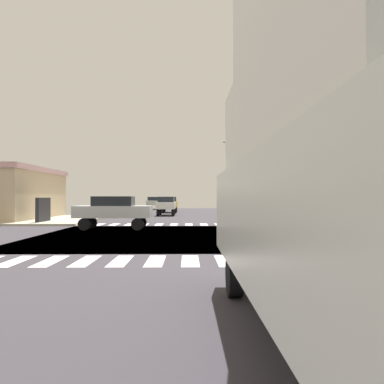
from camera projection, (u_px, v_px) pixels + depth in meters
The scene contains 12 objects.
ground at pixel (184, 236), 18.22m from camera, with size 90.00×90.00×0.05m.
sidewalk_corner_ne at pixel (348, 219), 30.36m from camera, with size 12.00×12.00×0.14m.
sidewalk_corner_nw at pixel (21, 219), 30.08m from camera, with size 12.00×12.00×0.14m.
crosswalk_near at pixel (173, 261), 10.92m from camera, with size 13.50×2.00×0.01m.
crosswalk_far at pixel (181, 224), 25.52m from camera, with size 13.50×2.00×0.01m.
traffic_signal_mast at pixel (273, 159), 26.06m from camera, with size 5.75×0.55×6.05m.
street_lamp at pixel (262, 170), 39.17m from camera, with size 1.78×0.32×7.62m.
sedan_nearside_1 at pixel (153, 202), 57.16m from camera, with size 1.80×4.30×1.88m.
sedan_farside_2 at pixel (170, 203), 45.52m from camera, with size 1.80×4.30×1.88m.
sedan_queued_4 at pixel (166, 204), 38.35m from camera, with size 1.80×4.30×1.88m.
sedan_leading_5 at pixel (114, 210), 21.70m from camera, with size 4.30×1.80×1.88m.
box_truck_outer_1 at pixel (346, 134), 4.38m from camera, with size 2.40×7.20×4.85m.
Camera 1 is at (0.18, -18.25, 1.83)m, focal length 35.64 mm.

